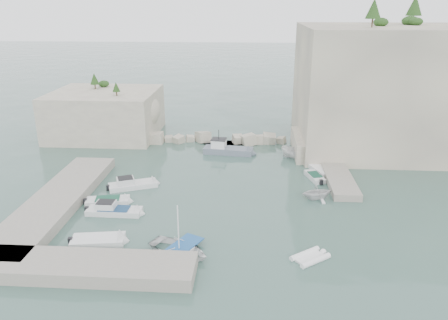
# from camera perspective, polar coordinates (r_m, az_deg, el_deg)

# --- Properties ---
(ground) EXTENTS (400.00, 400.00, 0.00)m
(ground) POSITION_cam_1_polar(r_m,az_deg,el_deg) (45.56, -0.50, -6.12)
(ground) COLOR #3F5E55
(ground) RESTS_ON ground
(cliff_east) EXTENTS (26.00, 22.00, 17.00)m
(cliff_east) POSITION_cam_1_polar(r_m,az_deg,el_deg) (67.84, 21.05, 8.83)
(cliff_east) COLOR beige
(cliff_east) RESTS_ON ground
(cliff_terrace) EXTENTS (8.00, 10.00, 2.50)m
(cliff_terrace) POSITION_cam_1_polar(r_m,az_deg,el_deg) (62.53, 12.73, 1.95)
(cliff_terrace) COLOR beige
(cliff_terrace) RESTS_ON ground
(outcrop_west) EXTENTS (16.00, 14.00, 7.00)m
(outcrop_west) POSITION_cam_1_polar(r_m,az_deg,el_deg) (71.69, -15.20, 5.89)
(outcrop_west) COLOR beige
(outcrop_west) RESTS_ON ground
(quay_west) EXTENTS (5.00, 24.00, 1.10)m
(quay_west) POSITION_cam_1_polar(r_m,az_deg,el_deg) (48.66, -21.07, -5.06)
(quay_west) COLOR #9E9689
(quay_west) RESTS_ON ground
(quay_south) EXTENTS (18.00, 4.00, 1.10)m
(quay_south) POSITION_cam_1_polar(r_m,az_deg,el_deg) (36.76, -18.24, -13.12)
(quay_south) COLOR #9E9689
(quay_south) RESTS_ON ground
(ledge_east) EXTENTS (3.00, 16.00, 0.80)m
(ledge_east) POSITION_cam_1_polar(r_m,az_deg,el_deg) (55.45, 14.35, -1.44)
(ledge_east) COLOR #9E9689
(ledge_east) RESTS_ON ground
(breakwater) EXTENTS (28.00, 3.00, 1.40)m
(breakwater) POSITION_cam_1_polar(r_m,az_deg,el_deg) (65.85, 0.05, 2.85)
(breakwater) COLOR beige
(breakwater) RESTS_ON ground
(motorboat_e) EXTENTS (5.27, 2.78, 0.70)m
(motorboat_e) POSITION_cam_1_polar(r_m,az_deg,el_deg) (40.67, -16.08, -10.38)
(motorboat_e) COLOR silver
(motorboat_e) RESTS_ON ground
(motorboat_c) EXTENTS (5.14, 2.64, 0.70)m
(motorboat_c) POSITION_cam_1_polar(r_m,az_deg,el_deg) (47.86, -14.90, -5.50)
(motorboat_c) COLOR silver
(motorboat_c) RESTS_ON ground
(motorboat_b) EXTENTS (6.24, 4.09, 1.40)m
(motorboat_b) POSITION_cam_1_polar(r_m,az_deg,el_deg) (51.23, -11.77, -3.51)
(motorboat_b) COLOR silver
(motorboat_b) RESTS_ON ground
(motorboat_d) EXTENTS (6.01, 1.87, 1.40)m
(motorboat_d) POSITION_cam_1_polar(r_m,az_deg,el_deg) (45.48, -14.10, -6.82)
(motorboat_d) COLOR silver
(motorboat_d) RESTS_ON ground
(rowboat) EXTENTS (6.65, 5.97, 1.13)m
(rowboat) POSITION_cam_1_polar(r_m,az_deg,el_deg) (37.83, -5.86, -12.09)
(rowboat) COLOR white
(rowboat) RESTS_ON ground
(inflatable_dinghy) EXTENTS (3.62, 3.29, 0.44)m
(inflatable_dinghy) POSITION_cam_1_polar(r_m,az_deg,el_deg) (37.64, 11.16, -12.58)
(inflatable_dinghy) COLOR white
(inflatable_dinghy) RESTS_ON ground
(tender_east_a) EXTENTS (4.16, 3.85, 1.81)m
(tender_east_a) POSITION_cam_1_polar(r_m,az_deg,el_deg) (48.37, 11.99, -4.97)
(tender_east_a) COLOR silver
(tender_east_a) RESTS_ON ground
(tender_east_b) EXTENTS (2.40, 4.20, 0.70)m
(tender_east_b) POSITION_cam_1_polar(r_m,az_deg,el_deg) (53.62, 11.74, -2.43)
(tender_east_b) COLOR silver
(tender_east_b) RESTS_ON ground
(tender_east_c) EXTENTS (3.38, 5.42, 0.70)m
(tender_east_c) POSITION_cam_1_polar(r_m,az_deg,el_deg) (56.09, 12.41, -1.47)
(tender_east_c) COLOR white
(tender_east_c) RESTS_ON ground
(tender_east_d) EXTENTS (5.13, 3.44, 1.86)m
(tender_east_d) POSITION_cam_1_polar(r_m,az_deg,el_deg) (60.09, 9.62, 0.17)
(tender_east_d) COLOR white
(tender_east_d) RESTS_ON ground
(work_boat) EXTENTS (7.70, 3.10, 2.20)m
(work_boat) POSITION_cam_1_polar(r_m,az_deg,el_deg) (61.31, 0.57, 0.86)
(work_boat) COLOR slate
(work_boat) RESTS_ON ground
(rowboat_mast) EXTENTS (0.10, 0.10, 4.20)m
(rowboat_mast) POSITION_cam_1_polar(r_m,az_deg,el_deg) (36.49, -6.01, -8.53)
(rowboat_mast) COLOR white
(rowboat_mast) RESTS_ON rowboat
(vegetation) EXTENTS (53.48, 13.88, 13.40)m
(vegetation) POSITION_cam_1_polar(r_m,az_deg,el_deg) (66.92, 17.31, 17.28)
(vegetation) COLOR #1E4219
(vegetation) RESTS_ON ground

